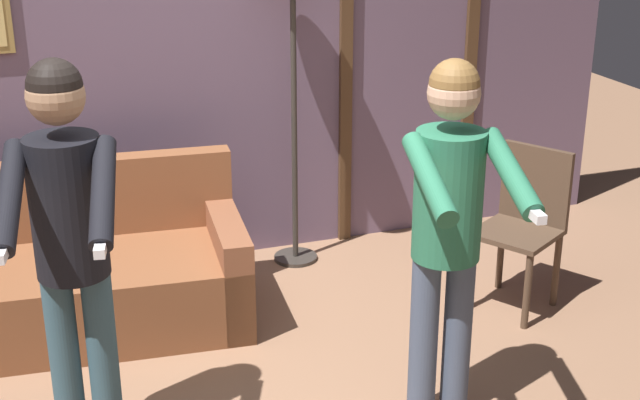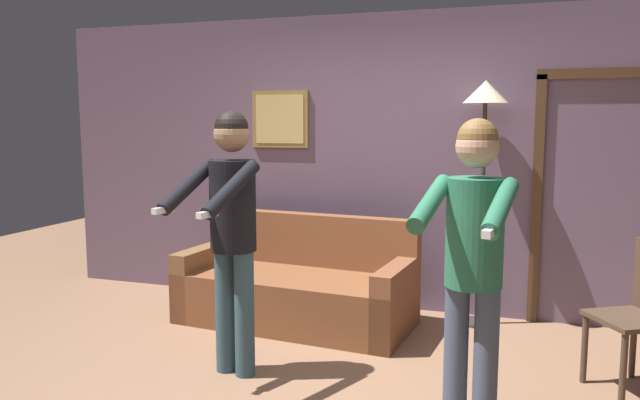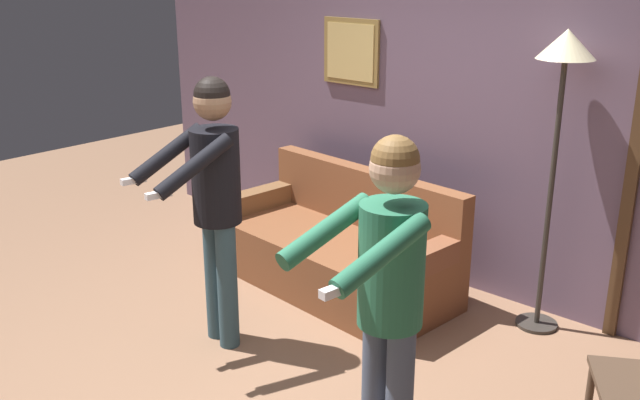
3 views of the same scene
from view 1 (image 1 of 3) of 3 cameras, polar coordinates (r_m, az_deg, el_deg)
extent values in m
cube|color=#675168|center=(5.47, -11.54, 8.52)|extent=(6.40, 0.06, 2.60)
cube|color=#4C331E|center=(5.80, 1.65, 6.81)|extent=(0.08, 0.04, 2.04)
cube|color=#4C331E|center=(6.18, 9.54, 7.39)|extent=(0.08, 0.04, 2.04)
cube|color=brown|center=(5.08, -15.64, -5.87)|extent=(1.97, 1.02, 0.42)
cube|color=brown|center=(5.24, -16.08, 0.10)|extent=(1.90, 0.31, 0.45)
cube|color=brown|center=(5.08, -5.89, -4.16)|extent=(0.24, 0.86, 0.58)
cylinder|color=#332D28|center=(5.82, -1.57, -3.69)|extent=(0.28, 0.28, 0.02)
cylinder|color=#332D28|center=(5.50, -1.66, 4.91)|extent=(0.04, 0.04, 1.79)
cylinder|color=#33515E|center=(4.04, -15.99, -9.93)|extent=(0.13, 0.13, 0.83)
cylinder|color=#33515E|center=(4.02, -13.71, -9.87)|extent=(0.13, 0.13, 0.83)
cylinder|color=black|center=(3.73, -15.85, -0.45)|extent=(0.30, 0.30, 0.59)
sphere|color=#9E7556|center=(3.59, -16.57, 6.39)|extent=(0.23, 0.23, 0.23)
sphere|color=black|center=(3.58, -16.64, 7.01)|extent=(0.22, 0.22, 0.22)
cylinder|color=black|center=(3.50, -19.26, 0.21)|extent=(0.19, 0.51, 0.33)
cube|color=white|center=(3.33, -19.67, -3.16)|extent=(0.07, 0.15, 0.04)
cylinder|color=black|center=(3.45, -13.72, 0.50)|extent=(0.19, 0.51, 0.33)
cube|color=white|center=(3.28, -13.85, -2.91)|extent=(0.07, 0.15, 0.04)
cylinder|color=#445066|center=(4.11, 6.65, -8.84)|extent=(0.13, 0.13, 0.81)
cylinder|color=#445066|center=(4.16, 8.77, -8.58)|extent=(0.13, 0.13, 0.81)
cylinder|color=#286B4C|center=(3.84, 8.21, 0.28)|extent=(0.30, 0.30, 0.57)
sphere|color=tan|center=(3.71, 8.57, 6.76)|extent=(0.22, 0.22, 0.22)
sphere|color=brown|center=(3.70, 8.60, 7.35)|extent=(0.21, 0.21, 0.21)
cylinder|color=#286B4C|center=(3.52, 7.01, 1.40)|extent=(0.16, 0.51, 0.25)
cylinder|color=#286B4C|center=(3.64, 12.11, 1.73)|extent=(0.16, 0.51, 0.25)
cube|color=white|center=(3.46, 13.53, -0.84)|extent=(0.06, 0.15, 0.04)
cylinder|color=#4C3828|center=(5.18, 9.57, -4.65)|extent=(0.04, 0.04, 0.45)
cylinder|color=#4C3828|center=(5.03, 13.12, -5.72)|extent=(0.04, 0.04, 0.45)
cylinder|color=#4C3828|center=(5.47, 11.49, -3.36)|extent=(0.04, 0.04, 0.45)
cylinder|color=#4C3828|center=(5.33, 14.88, -4.33)|extent=(0.04, 0.04, 0.45)
cube|color=#4C3828|center=(5.15, 12.47, -2.08)|extent=(0.58, 0.58, 0.03)
cube|color=#4C3828|center=(5.23, 13.64, 0.98)|extent=(0.25, 0.38, 0.45)
camera|label=2|loc=(2.10, 67.55, -14.25)|focal=35.00mm
camera|label=3|loc=(3.48, 58.84, 10.24)|focal=40.00mm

